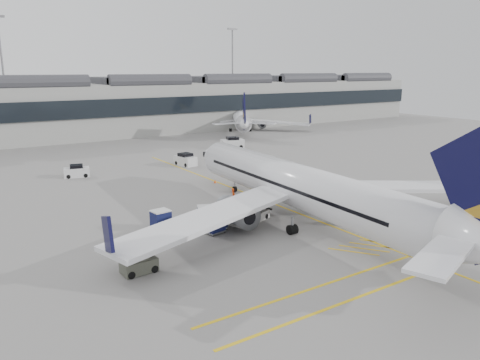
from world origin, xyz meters
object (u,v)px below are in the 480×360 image
belt_loader (250,216)px  ramp_agent_a (233,196)px  pushback_tug (139,264)px  airliner_main (304,189)px  ramp_agent_b (244,204)px  baggage_cart_a (214,223)px

belt_loader → ramp_agent_a: belt_loader is taller
pushback_tug → ramp_agent_a: bearing=34.0°
ramp_agent_a → airliner_main: bearing=-121.6°
belt_loader → ramp_agent_b: belt_loader is taller
ramp_agent_a → ramp_agent_b: (-0.92, -3.51, 0.06)m
ramp_agent_a → belt_loader: bearing=-151.7°
belt_loader → ramp_agent_a: size_ratio=3.34×
ramp_agent_a → pushback_tug: size_ratio=0.65×
airliner_main → belt_loader: 5.71m
baggage_cart_a → ramp_agent_b: size_ratio=1.09×
airliner_main → belt_loader: airliner_main is taller
airliner_main → pushback_tug: airliner_main is taller
belt_loader → baggage_cart_a: 4.41m
airliner_main → pushback_tug: size_ratio=17.20×
ramp_agent_b → baggage_cart_a: bearing=19.2°
airliner_main → baggage_cart_a: (-8.34, 2.22, -2.41)m
belt_loader → pushback_tug: belt_loader is taller
ramp_agent_b → airliner_main: bearing=101.2°
pushback_tug → belt_loader: bearing=18.2°
pushback_tug → airliner_main: bearing=3.8°
belt_loader → ramp_agent_a: bearing=47.5°
airliner_main → ramp_agent_a: airliner_main is taller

